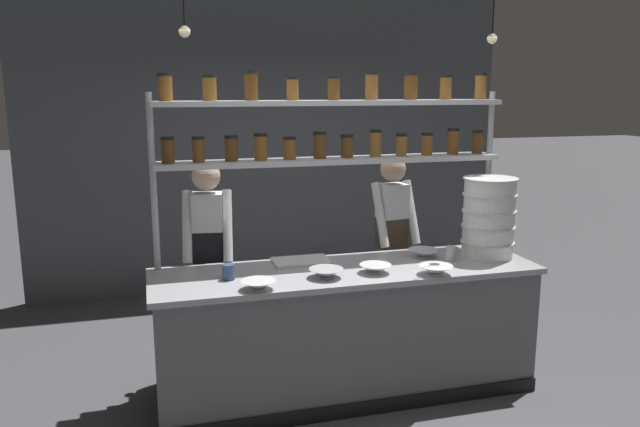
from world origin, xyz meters
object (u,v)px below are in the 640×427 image
chef_left (209,255)px  prep_bowl_center_back (258,285)px  prep_bowl_near_right (423,253)px  serving_cup_by_board (451,254)px  prep_bowl_far_left (436,270)px  prep_bowl_center_front (326,273)px  chef_center (392,241)px  prep_bowl_near_left (375,269)px  cutting_board (301,261)px  spice_shelf_unit (332,138)px  serving_cup_front (229,272)px  container_stack (489,218)px

chef_left → prep_bowl_center_back: bearing=-67.0°
prep_bowl_near_right → serving_cup_by_board: bearing=-42.2°
prep_bowl_far_left → serving_cup_by_board: serving_cup_by_board is taller
chef_left → prep_bowl_near_right: chef_left is taller
serving_cup_by_board → prep_bowl_center_front: bearing=-171.0°
chef_center → prep_bowl_center_back: (-1.27, -0.93, 0.02)m
chef_left → prep_bowl_center_front: (0.70, -0.72, 0.02)m
prep_bowl_near_left → prep_bowl_far_left: prep_bowl_far_left is taller
chef_left → cutting_board: size_ratio=4.07×
spice_shelf_unit → prep_bowl_near_right: 1.09m
prep_bowl_center_front → prep_bowl_far_left: 0.74m
chef_left → cutting_board: bearing=-19.7°
serving_cup_by_board → spice_shelf_unit: bearing=156.5°
cutting_board → serving_cup_by_board: 1.09m
spice_shelf_unit → prep_bowl_center_back: (-0.67, -0.63, -0.85)m
chef_center → serving_cup_front: bearing=-163.3°
prep_bowl_near_right → serving_cup_by_board: size_ratio=2.06×
prep_bowl_center_front → prep_bowl_center_back: (-0.48, -0.13, -0.00)m
prep_bowl_center_back → prep_bowl_near_right: size_ratio=0.99×
chef_left → serving_cup_front: bearing=-74.8°
chef_center → serving_cup_front: 1.57m
cutting_board → container_stack: bearing=-8.5°
cutting_board → prep_bowl_far_left: size_ratio=1.73×
prep_bowl_center_back → prep_bowl_near_right: 1.38m
prep_bowl_near_left → prep_bowl_far_left: bearing=-21.1°
container_stack → serving_cup_front: 1.94m
prep_bowl_center_back → prep_bowl_far_left: prep_bowl_far_left is taller
prep_bowl_far_left → chef_left: bearing=149.1°
serving_cup_front → cutting_board: bearing=24.6°
spice_shelf_unit → serving_cup_front: 1.22m
cutting_board → serving_cup_by_board: size_ratio=3.72×
container_stack → prep_bowl_center_back: (-1.77, -0.31, -0.27)m
prep_bowl_far_left → serving_cup_front: serving_cup_front is taller
chef_center → chef_left: bearing=174.7°
container_stack → chef_left: bearing=164.9°
cutting_board → prep_bowl_center_back: prep_bowl_center_back is taller
cutting_board → prep_bowl_near_right: bearing=-5.9°
prep_bowl_near_left → container_stack: bearing=10.2°
chef_center → spice_shelf_unit: bearing=-161.7°
prep_bowl_near_right → chef_center: bearing=94.6°
container_stack → serving_cup_by_board: 0.40m
spice_shelf_unit → container_stack: spice_shelf_unit is taller
chef_left → prep_bowl_far_left: bearing=-22.5°
prep_bowl_center_front → spice_shelf_unit: bearing=69.3°
chef_left → prep_bowl_center_front: bearing=-37.7°
prep_bowl_far_left → spice_shelf_unit: bearing=130.5°
serving_cup_front → serving_cup_by_board: (1.61, 0.02, 0.00)m
chef_left → container_stack: 2.08m
chef_center → prep_bowl_far_left: (-0.06, -0.94, 0.02)m
prep_bowl_center_front → chef_left: bearing=133.9°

